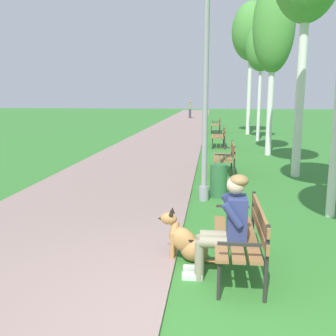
{
  "coord_description": "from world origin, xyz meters",
  "views": [
    {
      "loc": [
        0.19,
        -3.35,
        2.13
      ],
      "look_at": [
        -0.55,
        3.13,
        0.9
      ],
      "focal_mm": 41.33,
      "sensor_mm": 36.0,
      "label": 1
    }
  ],
  "objects_px": {
    "park_bench_near": "(244,232)",
    "birch_tree_fourth": "(274,28)",
    "dog_shepherd": "(186,242)",
    "park_bench_mid": "(226,155)",
    "person_seated_on_near_bench": "(227,222)",
    "pedestrian_distant": "(190,109)",
    "lamp_post_near": "(206,88)",
    "park_bench_furthest": "(217,124)",
    "litter_bin": "(218,181)",
    "park_bench_far": "(220,135)",
    "birch_tree_fifth": "(261,48)",
    "birch_tree_sixth": "(251,32)"
  },
  "relations": [
    {
      "from": "person_seated_on_near_bench",
      "to": "lamp_post_near",
      "type": "relative_size",
      "value": 0.29
    },
    {
      "from": "person_seated_on_near_bench",
      "to": "birch_tree_fifth",
      "type": "height_order",
      "value": "birch_tree_fifth"
    },
    {
      "from": "park_bench_mid",
      "to": "person_seated_on_near_bench",
      "type": "relative_size",
      "value": 1.2
    },
    {
      "from": "park_bench_near",
      "to": "pedestrian_distant",
      "type": "height_order",
      "value": "pedestrian_distant"
    },
    {
      "from": "birch_tree_fourth",
      "to": "park_bench_far",
      "type": "bearing_deg",
      "value": 130.23
    },
    {
      "from": "person_seated_on_near_bench",
      "to": "dog_shepherd",
      "type": "relative_size",
      "value": 1.5
    },
    {
      "from": "park_bench_mid",
      "to": "lamp_post_near",
      "type": "relative_size",
      "value": 0.34
    },
    {
      "from": "birch_tree_fifth",
      "to": "person_seated_on_near_bench",
      "type": "bearing_deg",
      "value": -97.78
    },
    {
      "from": "park_bench_mid",
      "to": "person_seated_on_near_bench",
      "type": "distance_m",
      "value": 6.27
    },
    {
      "from": "park_bench_far",
      "to": "birch_tree_fourth",
      "type": "relative_size",
      "value": 0.25
    },
    {
      "from": "lamp_post_near",
      "to": "birch_tree_fourth",
      "type": "xyz_separation_m",
      "value": [
        2.17,
        6.47,
        2.15
      ]
    },
    {
      "from": "litter_bin",
      "to": "park_bench_mid",
      "type": "bearing_deg",
      "value": 84.37
    },
    {
      "from": "birch_tree_sixth",
      "to": "pedestrian_distant",
      "type": "distance_m",
      "value": 15.76
    },
    {
      "from": "dog_shepherd",
      "to": "birch_tree_fourth",
      "type": "height_order",
      "value": "birch_tree_fourth"
    },
    {
      "from": "park_bench_furthest",
      "to": "dog_shepherd",
      "type": "distance_m",
      "value": 17.84
    },
    {
      "from": "birch_tree_sixth",
      "to": "park_bench_mid",
      "type": "bearing_deg",
      "value": -97.88
    },
    {
      "from": "person_seated_on_near_bench",
      "to": "pedestrian_distant",
      "type": "distance_m",
      "value": 32.17
    },
    {
      "from": "dog_shepherd",
      "to": "park_bench_far",
      "type": "bearing_deg",
      "value": 86.88
    },
    {
      "from": "lamp_post_near",
      "to": "birch_tree_fifth",
      "type": "relative_size",
      "value": 0.81
    },
    {
      "from": "park_bench_mid",
      "to": "dog_shepherd",
      "type": "distance_m",
      "value": 5.9
    },
    {
      "from": "person_seated_on_near_bench",
      "to": "park_bench_mid",
      "type": "bearing_deg",
      "value": 88.09
    },
    {
      "from": "park_bench_furthest",
      "to": "birch_tree_sixth",
      "type": "height_order",
      "value": "birch_tree_sixth"
    },
    {
      "from": "park_bench_near",
      "to": "dog_shepherd",
      "type": "bearing_deg",
      "value": 160.01
    },
    {
      "from": "birch_tree_sixth",
      "to": "pedestrian_distant",
      "type": "xyz_separation_m",
      "value": [
        -4.06,
        14.52,
        -4.6
      ]
    },
    {
      "from": "park_bench_mid",
      "to": "dog_shepherd",
      "type": "bearing_deg",
      "value": -96.86
    },
    {
      "from": "lamp_post_near",
      "to": "birch_tree_sixth",
      "type": "height_order",
      "value": "birch_tree_sixth"
    },
    {
      "from": "park_bench_mid",
      "to": "birch_tree_fourth",
      "type": "bearing_deg",
      "value": 65.8
    },
    {
      "from": "park_bench_mid",
      "to": "pedestrian_distant",
      "type": "bearing_deg",
      "value": 95.52
    },
    {
      "from": "park_bench_furthest",
      "to": "birch_tree_fifth",
      "type": "height_order",
      "value": "birch_tree_fifth"
    },
    {
      "from": "park_bench_mid",
      "to": "birch_tree_fourth",
      "type": "relative_size",
      "value": 0.25
    },
    {
      "from": "park_bench_far",
      "to": "birch_tree_fifth",
      "type": "xyz_separation_m",
      "value": [
        1.84,
        2.54,
        3.75
      ]
    },
    {
      "from": "park_bench_furthest",
      "to": "park_bench_near",
      "type": "bearing_deg",
      "value": -89.54
    },
    {
      "from": "park_bench_near",
      "to": "park_bench_furthest",
      "type": "relative_size",
      "value": 1.0
    },
    {
      "from": "park_bench_furthest",
      "to": "birch_tree_sixth",
      "type": "distance_m",
      "value": 5.26
    },
    {
      "from": "park_bench_furthest",
      "to": "dog_shepherd",
      "type": "height_order",
      "value": "park_bench_furthest"
    },
    {
      "from": "birch_tree_fifth",
      "to": "litter_bin",
      "type": "height_order",
      "value": "birch_tree_fifth"
    },
    {
      "from": "park_bench_far",
      "to": "dog_shepherd",
      "type": "xyz_separation_m",
      "value": [
        -0.62,
        -11.47,
        -0.25
      ]
    },
    {
      "from": "birch_tree_sixth",
      "to": "pedestrian_distant",
      "type": "bearing_deg",
      "value": 105.62
    },
    {
      "from": "park_bench_near",
      "to": "park_bench_mid",
      "type": "bearing_deg",
      "value": 89.98
    },
    {
      "from": "birch_tree_fourth",
      "to": "lamp_post_near",
      "type": "bearing_deg",
      "value": -108.55
    },
    {
      "from": "dog_shepherd",
      "to": "litter_bin",
      "type": "height_order",
      "value": "dog_shepherd"
    },
    {
      "from": "park_bench_mid",
      "to": "birch_tree_sixth",
      "type": "bearing_deg",
      "value": 82.12
    },
    {
      "from": "lamp_post_near",
      "to": "birch_tree_fourth",
      "type": "relative_size",
      "value": 0.72
    },
    {
      "from": "park_bench_near",
      "to": "litter_bin",
      "type": "height_order",
      "value": "park_bench_near"
    },
    {
      "from": "park_bench_mid",
      "to": "park_bench_near",
      "type": "bearing_deg",
      "value": -90.02
    },
    {
      "from": "park_bench_near",
      "to": "birch_tree_fourth",
      "type": "relative_size",
      "value": 0.25
    },
    {
      "from": "pedestrian_distant",
      "to": "park_bench_furthest",
      "type": "bearing_deg",
      "value": -80.37
    },
    {
      "from": "litter_bin",
      "to": "park_bench_far",
      "type": "bearing_deg",
      "value": 88.81
    },
    {
      "from": "person_seated_on_near_bench",
      "to": "pedestrian_distant",
      "type": "height_order",
      "value": "pedestrian_distant"
    },
    {
      "from": "person_seated_on_near_bench",
      "to": "lamp_post_near",
      "type": "xyz_separation_m",
      "value": [
        -0.34,
        3.4,
        1.59
      ]
    }
  ]
}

